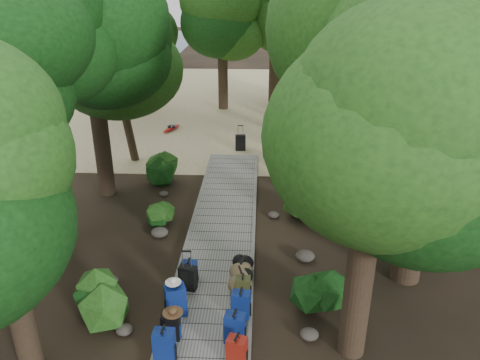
# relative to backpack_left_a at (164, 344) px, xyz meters

# --- Properties ---
(ground) EXTENTS (120.00, 120.00, 0.00)m
(ground) POSITION_rel_backpack_left_a_xyz_m (0.70, 4.56, -0.51)
(ground) COLOR #312318
(ground) RESTS_ON ground
(sand_beach) EXTENTS (40.00, 22.00, 0.02)m
(sand_beach) POSITION_rel_backpack_left_a_xyz_m (0.70, 20.56, -0.50)
(sand_beach) COLOR beige
(sand_beach) RESTS_ON ground
(boardwalk) EXTENTS (2.00, 12.00, 0.12)m
(boardwalk) POSITION_rel_backpack_left_a_xyz_m (0.70, 5.56, -0.45)
(boardwalk) COLOR gray
(boardwalk) RESTS_ON ground
(backpack_left_a) EXTENTS (0.43, 0.31, 0.78)m
(backpack_left_a) POSITION_rel_backpack_left_a_xyz_m (0.00, 0.00, 0.00)
(backpack_left_a) COLOR navy
(backpack_left_a) RESTS_ON boardwalk
(backpack_left_b) EXTENTS (0.38, 0.27, 0.69)m
(backpack_left_b) POSITION_rel_backpack_left_a_xyz_m (0.01, 0.61, -0.04)
(backpack_left_b) COLOR black
(backpack_left_b) RESTS_ON boardwalk
(backpack_left_c) EXTENTS (0.53, 0.46, 0.83)m
(backpack_left_c) POSITION_rel_backpack_left_a_xyz_m (-0.01, 1.36, 0.03)
(backpack_left_c) COLOR navy
(backpack_left_c) RESTS_ON boardwalk
(backpack_left_d) EXTENTS (0.41, 0.31, 0.60)m
(backpack_left_d) POSITION_rel_backpack_left_a_xyz_m (0.10, 2.62, -0.09)
(backpack_left_d) COLOR navy
(backpack_left_d) RESTS_ON boardwalk
(backpack_right_a) EXTENTS (0.44, 0.37, 0.67)m
(backpack_right_a) POSITION_rel_backpack_left_a_xyz_m (1.43, -0.03, -0.05)
(backpack_right_a) COLOR #911C02
(backpack_right_a) RESTS_ON boardwalk
(backpack_right_b) EXTENTS (0.46, 0.36, 0.75)m
(backpack_right_b) POSITION_rel_backpack_left_a_xyz_m (1.35, 0.57, -0.01)
(backpack_right_b) COLOR navy
(backpack_right_b) RESTS_ON boardwalk
(backpack_right_c) EXTENTS (0.44, 0.34, 0.70)m
(backpack_right_c) POSITION_rel_backpack_left_a_xyz_m (1.45, 1.36, -0.04)
(backpack_right_c) COLOR navy
(backpack_right_c) RESTS_ON boardwalk
(backpack_right_d) EXTENTS (0.36, 0.27, 0.55)m
(backpack_right_d) POSITION_rel_backpack_left_a_xyz_m (1.46, 2.10, -0.11)
(backpack_right_d) COLOR #393D1A
(backpack_right_d) RESTS_ON boardwalk
(duffel_right_khaki) EXTENTS (0.58, 0.73, 0.43)m
(duffel_right_khaki) POSITION_rel_backpack_left_a_xyz_m (1.38, 2.51, -0.17)
(duffel_right_khaki) COLOR brown
(duffel_right_khaki) RESTS_ON boardwalk
(duffel_right_black) EXTENTS (0.56, 0.72, 0.40)m
(duffel_right_black) POSITION_rel_backpack_left_a_xyz_m (1.42, 2.92, -0.19)
(duffel_right_black) COLOR black
(duffel_right_black) RESTS_ON boardwalk
(suitcase_on_boardwalk) EXTENTS (0.45, 0.31, 0.63)m
(suitcase_on_boardwalk) POSITION_rel_backpack_left_a_xyz_m (0.12, 2.29, -0.07)
(suitcase_on_boardwalk) COLOR black
(suitcase_on_boardwalk) RESTS_ON boardwalk
(lone_suitcase_on_sand) EXTENTS (0.46, 0.30, 0.69)m
(lone_suitcase_on_sand) POSITION_rel_backpack_left_a_xyz_m (0.92, 12.43, -0.14)
(lone_suitcase_on_sand) COLOR black
(lone_suitcase_on_sand) RESTS_ON sand_beach
(hat_brown) EXTENTS (0.43, 0.43, 0.13)m
(hat_brown) POSITION_rel_backpack_left_a_xyz_m (0.08, 0.56, 0.37)
(hat_brown) COLOR #51351E
(hat_brown) RESTS_ON backpack_left_b
(hat_white) EXTENTS (0.36, 0.36, 0.12)m
(hat_white) POSITION_rel_backpack_left_a_xyz_m (-0.05, 1.39, 0.50)
(hat_white) COLOR silver
(hat_white) RESTS_ON backpack_left_c
(kayak) EXTENTS (1.63, 2.92, 0.29)m
(kayak) POSITION_rel_backpack_left_a_xyz_m (-2.64, 15.11, -0.34)
(kayak) COLOR #A5110E
(kayak) RESTS_ON sand_beach
(sun_lounger) EXTENTS (1.09, 2.03, 0.62)m
(sun_lounger) POSITION_rel_backpack_left_a_xyz_m (4.12, 14.29, -0.18)
(sun_lounger) COLOR silver
(sun_lounger) RESTS_ON sand_beach
(tree_right_a) EXTENTS (4.63, 4.63, 7.72)m
(tree_right_a) POSITION_rel_backpack_left_a_xyz_m (3.76, 0.55, 3.35)
(tree_right_a) COLOR black
(tree_right_a) RESTS_ON ground
(tree_right_b) EXTENTS (5.80, 5.80, 10.35)m
(tree_right_b) POSITION_rel_backpack_left_a_xyz_m (5.58, 3.17, 4.67)
(tree_right_b) COLOR black
(tree_right_b) RESTS_ON ground
(tree_right_c) EXTENTS (5.05, 5.05, 8.73)m
(tree_right_c) POSITION_rel_backpack_left_a_xyz_m (4.58, 6.56, 3.86)
(tree_right_c) COLOR black
(tree_right_c) RESTS_ON ground
(tree_right_d) EXTENTS (6.08, 6.08, 11.15)m
(tree_right_d) POSITION_rel_backpack_left_a_xyz_m (6.42, 8.52, 5.07)
(tree_right_d) COLOR black
(tree_right_d) RESTS_ON ground
(tree_right_e) EXTENTS (4.98, 4.98, 8.97)m
(tree_right_e) POSITION_rel_backpack_left_a_xyz_m (5.31, 12.09, 3.98)
(tree_right_e) COLOR black
(tree_right_e) RESTS_ON ground
(tree_right_f) EXTENTS (5.16, 5.16, 9.21)m
(tree_right_f) POSITION_rel_backpack_left_a_xyz_m (7.27, 14.19, 4.10)
(tree_right_f) COLOR black
(tree_right_f) RESTS_ON ground
(tree_left_b) EXTENTS (4.97, 4.97, 8.95)m
(tree_left_b) POSITION_rel_backpack_left_a_xyz_m (-4.07, 4.43, 3.96)
(tree_left_b) COLOR black
(tree_left_b) RESTS_ON ground
(tree_left_c) EXTENTS (4.60, 4.60, 8.01)m
(tree_left_c) POSITION_rel_backpack_left_a_xyz_m (-3.59, 7.80, 3.49)
(tree_left_c) COLOR black
(tree_left_c) RESTS_ON ground
(tree_back_a) EXTENTS (4.59, 4.59, 7.95)m
(tree_back_a) POSITION_rel_backpack_left_a_xyz_m (-0.39, 19.39, 3.47)
(tree_back_a) COLOR black
(tree_back_a) RESTS_ON ground
(tree_back_b) EXTENTS (5.59, 5.59, 9.97)m
(tree_back_b) POSITION_rel_backpack_left_a_xyz_m (2.58, 21.16, 4.48)
(tree_back_b) COLOR black
(tree_back_b) RESTS_ON ground
(tree_back_c) EXTENTS (5.33, 5.33, 9.59)m
(tree_back_c) POSITION_rel_backpack_left_a_xyz_m (5.39, 20.33, 4.28)
(tree_back_c) COLOR black
(tree_back_c) RESTS_ON ground
(tree_back_d) EXTENTS (4.78, 4.78, 7.97)m
(tree_back_d) POSITION_rel_backpack_left_a_xyz_m (-4.92, 18.57, 3.48)
(tree_back_d) COLOR black
(tree_back_d) RESTS_ON ground
(palm_right_a) EXTENTS (4.80, 4.80, 8.18)m
(palm_right_a) POSITION_rel_backpack_left_a_xyz_m (3.95, 9.89, 3.58)
(palm_right_a) COLOR #124315
(palm_right_a) RESTS_ON ground
(palm_right_b) EXTENTS (4.05, 4.05, 7.83)m
(palm_right_b) POSITION_rel_backpack_left_a_xyz_m (6.10, 15.05, 3.41)
(palm_right_b) COLOR #124315
(palm_right_b) RESTS_ON ground
(palm_right_c) EXTENTS (4.36, 4.36, 6.94)m
(palm_right_c) POSITION_rel_backpack_left_a_xyz_m (3.29, 17.35, 2.96)
(palm_right_c) COLOR #124315
(palm_right_c) RESTS_ON ground
(palm_left_a) EXTENTS (4.57, 4.57, 7.27)m
(palm_left_a) POSITION_rel_backpack_left_a_xyz_m (-3.69, 10.99, 3.13)
(palm_left_a) COLOR #124315
(palm_left_a) RESTS_ON ground
(rock_left_a) EXTENTS (0.38, 0.34, 0.21)m
(rock_left_a) POSITION_rel_backpack_left_a_xyz_m (-1.06, 0.81, -0.40)
(rock_left_a) COLOR #4C473F
(rock_left_a) RESTS_ON ground
(rock_left_b) EXTENTS (0.40, 0.36, 0.22)m
(rock_left_b) POSITION_rel_backpack_left_a_xyz_m (-1.89, 2.53, -0.40)
(rock_left_b) COLOR #4C473F
(rock_left_b) RESTS_ON ground
(rock_left_c) EXTENTS (0.52, 0.47, 0.29)m
(rock_left_c) POSITION_rel_backpack_left_a_xyz_m (-1.13, 4.91, -0.37)
(rock_left_c) COLOR #4C473F
(rock_left_c) RESTS_ON ground
(rock_left_d) EXTENTS (0.32, 0.29, 0.18)m
(rock_left_d) POSITION_rel_backpack_left_a_xyz_m (-1.55, 7.66, -0.42)
(rock_left_d) COLOR #4C473F
(rock_left_d) RESTS_ON ground
(rock_right_a) EXTENTS (0.41, 0.37, 0.22)m
(rock_right_a) POSITION_rel_backpack_left_a_xyz_m (2.93, 0.85, -0.40)
(rock_right_a) COLOR #4C473F
(rock_right_a) RESTS_ON ground
(rock_right_b) EXTENTS (0.52, 0.47, 0.29)m
(rock_right_b) POSITION_rel_backpack_left_a_xyz_m (3.08, 3.84, -0.37)
(rock_right_b) COLOR #4C473F
(rock_right_b) RESTS_ON ground
(rock_right_c) EXTENTS (0.36, 0.32, 0.20)m
(rock_right_c) POSITION_rel_backpack_left_a_xyz_m (2.27, 6.26, -0.41)
(rock_right_c) COLOR #4C473F
(rock_right_c) RESTS_ON ground
(rock_right_d) EXTENTS (0.49, 0.44, 0.27)m
(rock_right_d) POSITION_rel_backpack_left_a_xyz_m (3.87, 8.31, -0.37)
(rock_right_d) COLOR #4C473F
(rock_right_d) RESTS_ON ground
(shrub_left_a) EXTENTS (1.26, 1.26, 1.13)m
(shrub_left_a) POSITION_rel_backpack_left_a_xyz_m (-1.61, 1.27, 0.06)
(shrub_left_a) COLOR #1C4414
(shrub_left_a) RESTS_ON ground
(shrub_left_b) EXTENTS (0.89, 0.89, 0.81)m
(shrub_left_b) POSITION_rel_backpack_left_a_xyz_m (-1.32, 5.49, -0.11)
(shrub_left_b) COLOR #1C4414
(shrub_left_b) RESTS_ON ground
(shrub_left_c) EXTENTS (1.34, 1.34, 1.21)m
(shrub_left_c) POSITION_rel_backpack_left_a_xyz_m (-1.71, 8.83, 0.10)
(shrub_left_c) COLOR #1C4414
(shrub_left_c) RESTS_ON ground
(shrub_right_a) EXTENTS (1.12, 1.12, 1.01)m
(shrub_right_a) POSITION_rel_backpack_left_a_xyz_m (3.23, 1.78, -0.00)
(shrub_right_a) COLOR #1C4414
(shrub_right_a) RESTS_ON ground
(shrub_right_b) EXTENTS (1.28, 1.28, 1.16)m
(shrub_right_b) POSITION_rel_backpack_left_a_xyz_m (3.22, 6.35, 0.07)
(shrub_right_b) COLOR #1C4414
(shrub_right_b) RESTS_ON ground
(shrub_right_c) EXTENTS (0.92, 0.92, 0.83)m
(shrub_right_c) POSITION_rel_backpack_left_a_xyz_m (3.00, 10.08, -0.09)
(shrub_right_c) COLOR #1C4414
(shrub_right_c) RESTS_ON ground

